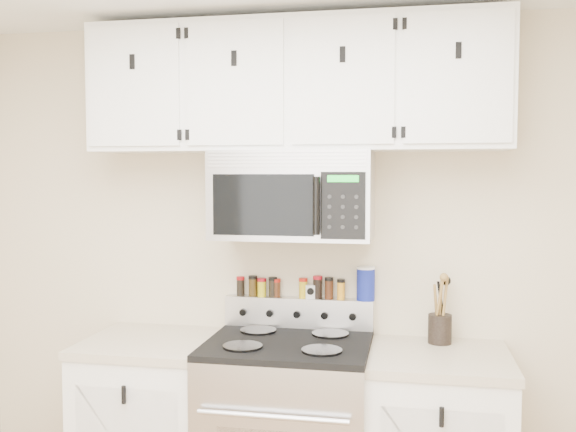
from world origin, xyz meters
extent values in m
cube|color=beige|center=(0.00, 1.75, 1.25)|extent=(3.50, 0.01, 2.50)
cube|color=black|center=(0.00, 1.43, 0.94)|extent=(0.76, 0.65, 0.03)
cube|color=#B7B7BA|center=(0.00, 1.71, 1.03)|extent=(0.76, 0.08, 0.15)
cylinder|color=black|center=(-0.18, 1.28, 0.96)|extent=(0.18, 0.18, 0.01)
cylinder|color=black|center=(0.18, 1.28, 0.96)|extent=(0.18, 0.18, 0.01)
cylinder|color=black|center=(-0.18, 1.57, 0.96)|extent=(0.18, 0.18, 0.01)
cylinder|color=black|center=(0.18, 1.57, 0.96)|extent=(0.18, 0.18, 0.01)
cube|color=tan|center=(-0.69, 1.45, 0.90)|extent=(0.64, 0.62, 0.04)
cube|color=tan|center=(0.69, 1.45, 0.90)|extent=(0.64, 0.62, 0.04)
cube|color=#9E9EA3|center=(0.00, 1.56, 1.63)|extent=(0.76, 0.38, 0.42)
cube|color=#B7B7BA|center=(0.00, 1.36, 1.80)|extent=(0.73, 0.01, 0.08)
cube|color=black|center=(-0.10, 1.36, 1.59)|extent=(0.47, 0.01, 0.28)
cube|color=black|center=(0.26, 1.36, 1.59)|extent=(0.20, 0.01, 0.30)
cylinder|color=black|center=(0.15, 1.33, 1.59)|extent=(0.03, 0.03, 0.26)
cube|color=white|center=(0.00, 1.58, 2.15)|extent=(2.00, 0.33, 0.62)
cube|color=white|center=(-0.75, 1.41, 2.15)|extent=(0.46, 0.01, 0.57)
cube|color=black|center=(-0.75, 1.41, 2.26)|extent=(0.02, 0.01, 0.07)
cube|color=white|center=(-0.25, 1.41, 2.15)|extent=(0.46, 0.01, 0.57)
cube|color=black|center=(-0.25, 1.41, 2.26)|extent=(0.03, 0.01, 0.07)
cube|color=white|center=(0.25, 1.41, 2.15)|extent=(0.46, 0.01, 0.57)
cube|color=black|center=(0.25, 1.41, 2.26)|extent=(0.03, 0.01, 0.07)
cube|color=white|center=(0.75, 1.41, 2.15)|extent=(0.46, 0.01, 0.57)
cube|color=black|center=(0.75, 1.41, 2.26)|extent=(0.02, 0.01, 0.07)
cylinder|color=black|center=(0.70, 1.63, 0.99)|extent=(0.11, 0.11, 0.14)
cylinder|color=olive|center=(0.70, 1.63, 1.10)|extent=(0.01, 0.01, 0.26)
cylinder|color=olive|center=(0.72, 1.62, 1.11)|extent=(0.01, 0.01, 0.28)
cylinder|color=olive|center=(0.68, 1.64, 1.09)|extent=(0.01, 0.01, 0.24)
cylinder|color=black|center=(0.71, 1.65, 1.09)|extent=(0.01, 0.01, 0.25)
cylinder|color=olive|center=(0.69, 1.61, 1.10)|extent=(0.01, 0.01, 0.27)
cube|color=silver|center=(0.06, 1.71, 1.13)|extent=(0.07, 0.06, 0.07)
cylinder|color=navy|center=(0.34, 1.71, 1.18)|extent=(0.09, 0.09, 0.16)
cylinder|color=white|center=(0.34, 1.71, 1.26)|extent=(0.09, 0.09, 0.01)
cylinder|color=black|center=(-0.31, 1.71, 1.14)|extent=(0.04, 0.04, 0.08)
cylinder|color=#9B0B10|center=(-0.31, 1.71, 1.19)|extent=(0.04, 0.04, 0.02)
cylinder|color=#38280D|center=(-0.24, 1.71, 1.14)|extent=(0.04, 0.04, 0.09)
cylinder|color=black|center=(-0.24, 1.71, 1.20)|extent=(0.05, 0.05, 0.02)
cylinder|color=gold|center=(-0.19, 1.71, 1.14)|extent=(0.04, 0.04, 0.08)
cylinder|color=maroon|center=(-0.19, 1.71, 1.19)|extent=(0.05, 0.05, 0.02)
cylinder|color=black|center=(-0.13, 1.71, 1.14)|extent=(0.04, 0.04, 0.09)
cylinder|color=black|center=(-0.13, 1.71, 1.19)|extent=(0.04, 0.04, 0.02)
cylinder|color=#401F0F|center=(-0.11, 1.71, 1.14)|extent=(0.04, 0.04, 0.08)
cylinder|color=#A5160C|center=(-0.11, 1.71, 1.19)|extent=(0.04, 0.04, 0.02)
cylinder|color=gold|center=(0.02, 1.71, 1.14)|extent=(0.04, 0.04, 0.09)
cylinder|color=#A7170C|center=(0.02, 1.71, 1.19)|extent=(0.04, 0.04, 0.02)
cylinder|color=black|center=(0.10, 1.71, 1.15)|extent=(0.04, 0.04, 0.10)
cylinder|color=#9F0C18|center=(0.10, 1.71, 1.21)|extent=(0.05, 0.05, 0.02)
cylinder|color=#3D1D0E|center=(0.15, 1.71, 1.15)|extent=(0.04, 0.04, 0.09)
cylinder|color=black|center=(0.15, 1.71, 1.20)|extent=(0.04, 0.04, 0.02)
cylinder|color=orange|center=(0.22, 1.71, 1.14)|extent=(0.04, 0.04, 0.09)
cylinder|color=black|center=(0.22, 1.71, 1.19)|extent=(0.04, 0.04, 0.02)
camera|label=1|loc=(0.56, -1.48, 1.73)|focal=40.00mm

